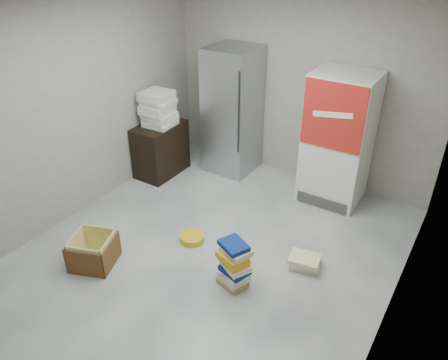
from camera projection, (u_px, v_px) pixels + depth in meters
ground at (201, 262)px, 5.04m from camera, size 5.00×5.00×0.00m
room_shell at (196, 116)px, 4.13m from camera, size 4.04×5.04×2.82m
steel_fridge at (232, 111)px, 6.53m from camera, size 0.70×0.72×1.90m
coke_cooler at (338, 139)px, 5.78m from camera, size 0.80×0.73×1.80m
wood_shelf at (161, 149)px, 6.66m from camera, size 0.50×0.80×0.80m
supply_box_stack at (158, 109)px, 6.32m from camera, size 0.44×0.44×0.52m
phonebook_stack_main at (234, 264)px, 4.60m from camera, size 0.39×0.35×0.54m
phonebook_stack_side at (305, 261)px, 4.94m from camera, size 0.40×0.37×0.15m
cardboard_box at (94, 253)px, 4.95m from camera, size 0.59×0.59×0.37m
bucket_lid at (192, 238)px, 5.36m from camera, size 0.37×0.37×0.08m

